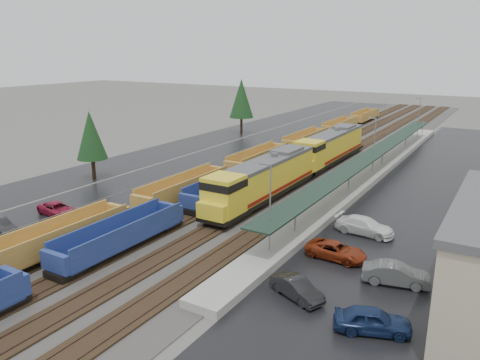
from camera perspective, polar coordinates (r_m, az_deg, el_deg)
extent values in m
cube|color=#302D2B|center=(77.76, 11.03, 3.03)|extent=(20.00, 160.00, 0.08)
cube|color=black|center=(79.91, 6.99, 3.63)|extent=(2.60, 160.00, 0.15)
cube|color=#473326|center=(80.18, 6.53, 3.76)|extent=(0.08, 160.00, 0.07)
cube|color=#473326|center=(79.61, 7.47, 3.65)|extent=(0.08, 160.00, 0.07)
cube|color=black|center=(78.41, 9.66, 3.29)|extent=(2.60, 160.00, 0.15)
cube|color=#473326|center=(78.65, 9.18, 3.43)|extent=(0.08, 160.00, 0.07)
cube|color=#473326|center=(78.14, 10.16, 3.31)|extent=(0.08, 160.00, 0.07)
cube|color=black|center=(77.10, 12.43, 2.94)|extent=(2.60, 160.00, 0.15)
cube|color=#473326|center=(77.30, 11.93, 3.08)|extent=(0.08, 160.00, 0.07)
cube|color=#473326|center=(76.85, 12.94, 2.95)|extent=(0.08, 160.00, 0.07)
cube|color=black|center=(75.96, 15.28, 2.56)|extent=(2.60, 160.00, 0.15)
cube|color=#473326|center=(76.13, 14.76, 2.71)|extent=(0.08, 160.00, 0.07)
cube|color=#473326|center=(75.76, 15.81, 2.58)|extent=(0.08, 160.00, 0.07)
cube|color=black|center=(83.91, 1.36, 4.21)|extent=(10.00, 160.00, 0.02)
cube|color=black|center=(89.18, -4.25, 4.85)|extent=(9.00, 160.00, 0.02)
cube|color=black|center=(64.06, 23.94, -0.75)|extent=(16.00, 100.00, 0.02)
cube|color=#9E9B93|center=(65.64, 15.78, 0.70)|extent=(3.00, 80.00, 0.70)
cylinder|color=gray|center=(42.53, 6.75, -4.68)|extent=(0.16, 0.16, 2.40)
cylinder|color=gray|center=(55.95, 13.12, -0.01)|extent=(0.16, 0.16, 2.40)
cylinder|color=gray|center=(70.01, 16.98, 2.82)|extent=(0.16, 0.16, 2.40)
cylinder|color=gray|center=(84.39, 19.55, 4.69)|extent=(0.16, 0.16, 2.40)
cylinder|color=gray|center=(98.96, 21.37, 6.00)|extent=(0.16, 0.16, 2.40)
cube|color=black|center=(64.99, 15.96, 3.13)|extent=(2.60, 65.00, 0.15)
cylinder|color=gray|center=(37.57, 3.68, -3.96)|extent=(0.12, 0.12, 8.00)
cube|color=gray|center=(36.68, 3.09, 1.92)|extent=(1.00, 0.15, 0.12)
cylinder|color=gray|center=(64.84, 16.02, 3.82)|extent=(0.12, 0.12, 8.00)
cube|color=gray|center=(64.32, 15.85, 7.27)|extent=(1.00, 0.15, 0.12)
cylinder|color=gray|center=(93.78, 20.95, 6.87)|extent=(0.12, 0.12, 8.00)
cube|color=gray|center=(93.43, 20.88, 9.27)|extent=(1.00, 0.15, 0.12)
cylinder|color=gray|center=(45.05, -23.69, -5.99)|extent=(0.08, 0.08, 2.00)
cylinder|color=gray|center=(49.70, -16.25, -3.30)|extent=(0.08, 0.08, 2.00)
cylinder|color=gray|center=(55.12, -10.21, -1.06)|extent=(0.08, 0.08, 2.00)
cylinder|color=gray|center=(61.11, -5.30, 0.78)|extent=(0.08, 0.08, 2.00)
cylinder|color=gray|center=(67.52, -1.30, 2.27)|extent=(0.08, 0.08, 2.00)
cylinder|color=gray|center=(74.24, 2.00, 3.48)|extent=(0.08, 0.08, 2.00)
cylinder|color=gray|center=(81.19, 4.75, 4.49)|extent=(0.08, 0.08, 2.00)
cylinder|color=gray|center=(88.32, 7.07, 5.33)|extent=(0.08, 0.08, 2.00)
cylinder|color=gray|center=(95.59, 9.04, 6.03)|extent=(0.08, 0.08, 2.00)
cylinder|color=gray|center=(102.97, 10.74, 6.63)|extent=(0.08, 0.08, 2.00)
cylinder|color=gray|center=(110.43, 12.21, 7.14)|extent=(0.08, 0.08, 2.00)
cylinder|color=gray|center=(117.96, 13.50, 7.58)|extent=(0.08, 0.08, 2.00)
cylinder|color=gray|center=(125.55, 14.64, 7.97)|extent=(0.08, 0.08, 2.00)
cylinder|color=gray|center=(133.19, 15.64, 8.31)|extent=(0.08, 0.08, 2.00)
cylinder|color=gray|center=(140.87, 16.54, 8.61)|extent=(0.08, 0.08, 2.00)
cylinder|color=gray|center=(148.58, 17.35, 8.88)|extent=(0.08, 0.08, 2.00)
cube|color=gray|center=(81.01, 4.77, 5.18)|extent=(0.05, 160.00, 0.05)
ellipsoid|color=#475340|center=(219.35, 16.49, 10.63)|extent=(154.00, 110.00, 19.80)
cylinder|color=#332316|center=(64.99, -17.42, 1.33)|extent=(0.50, 0.50, 2.70)
cone|color=black|center=(64.09, -17.74, 5.23)|extent=(3.96, 3.96, 6.30)
cylinder|color=#332316|center=(96.09, 0.17, 6.66)|extent=(0.50, 0.50, 3.30)
cone|color=black|center=(95.39, 0.17, 9.93)|extent=(4.84, 4.84, 7.70)
cube|color=black|center=(53.06, 3.07, -1.59)|extent=(3.29, 21.96, 0.44)
cube|color=yellow|center=(53.48, 3.65, 0.62)|extent=(3.07, 17.57, 3.29)
cube|color=yellow|center=(45.38, -1.98, -1.81)|extent=(3.29, 3.51, 3.73)
cube|color=black|center=(45.07, -2.00, -0.48)|extent=(3.35, 3.57, 0.77)
cube|color=yellow|center=(44.17, -3.37, -3.83)|extent=(3.07, 1.10, 1.54)
cube|color=#59595B|center=(53.06, 3.68, 2.45)|extent=(3.13, 17.57, 0.38)
cube|color=maroon|center=(54.54, 2.17, -0.50)|extent=(0.04, 17.57, 0.38)
cube|color=maroon|center=(53.17, 5.12, -0.98)|extent=(0.04, 17.57, 0.38)
cube|color=black|center=(53.19, 3.06, -2.04)|extent=(2.42, 6.59, 0.66)
cube|color=black|center=(46.85, -1.37, -4.36)|extent=(2.63, 4.39, 0.55)
cube|color=black|center=(59.79, 6.53, -0.02)|extent=(2.63, 4.39, 0.55)
cylinder|color=#59595B|center=(53.94, 4.23, 3.02)|extent=(0.77, 0.77, 0.55)
cube|color=#59595B|center=(56.84, 5.73, 3.58)|extent=(2.63, 4.39, 0.55)
cube|color=black|center=(71.70, 10.99, 2.69)|extent=(3.29, 21.96, 0.44)
cube|color=yellow|center=(72.33, 11.37, 4.29)|extent=(3.07, 17.57, 3.29)
cube|color=yellow|center=(63.44, 8.39, 3.07)|extent=(3.29, 3.51, 3.73)
cube|color=black|center=(63.22, 8.43, 4.05)|extent=(3.35, 3.57, 0.77)
cube|color=yellow|center=(61.91, 7.64, 1.75)|extent=(3.07, 1.10, 1.54)
cube|color=#59595B|center=(72.01, 11.44, 5.66)|extent=(3.13, 17.57, 0.38)
cube|color=maroon|center=(73.11, 10.16, 3.42)|extent=(0.04, 17.57, 0.38)
cube|color=maroon|center=(72.10, 12.47, 3.13)|extent=(0.04, 17.57, 0.38)
cube|color=black|center=(71.79, 10.97, 2.35)|extent=(2.42, 6.59, 0.66)
cube|color=black|center=(64.79, 8.61, 1.13)|extent=(2.63, 4.39, 0.55)
cube|color=black|center=(78.88, 12.92, 3.50)|extent=(2.63, 4.39, 0.55)
cylinder|color=#59595B|center=(72.98, 11.75, 6.04)|extent=(0.77, 0.77, 0.55)
cube|color=#59595B|center=(76.07, 12.58, 6.33)|extent=(2.63, 4.39, 0.55)
cube|color=olive|center=(42.12, -21.47, -7.41)|extent=(2.73, 13.81, 0.26)
cube|color=olive|center=(42.78, -22.68, -5.82)|extent=(0.16, 13.81, 1.89)
cube|color=olive|center=(40.79, -20.45, -6.62)|extent=(0.16, 13.81, 1.89)
cube|color=olive|center=(46.14, -14.62, -3.83)|extent=(2.73, 0.52, 1.47)
cube|color=black|center=(46.02, -15.18, -5.32)|extent=(2.10, 2.31, 0.52)
cube|color=olive|center=(53.69, -6.72, -1.50)|extent=(2.73, 13.81, 0.26)
cube|color=olive|center=(54.21, -7.85, -0.33)|extent=(0.16, 13.81, 1.89)
cube|color=olive|center=(52.66, -5.62, -0.73)|extent=(0.16, 13.81, 1.89)
cube|color=olive|center=(48.33, -11.89, -2.77)|extent=(2.73, 0.52, 1.47)
cube|color=olive|center=(59.05, -2.54, 0.91)|extent=(2.73, 0.52, 1.47)
cube|color=black|center=(49.17, -11.25, -3.70)|extent=(2.10, 2.31, 0.52)
cube|color=black|center=(58.74, -2.93, -0.23)|extent=(2.10, 2.31, 0.52)
cube|color=olive|center=(67.85, 2.30, 2.22)|extent=(2.73, 13.81, 0.26)
cube|color=olive|center=(68.26, 1.34, 3.12)|extent=(0.16, 13.81, 1.89)
cube|color=olive|center=(67.03, 3.29, 2.87)|extent=(0.16, 13.81, 1.89)
cube|color=olive|center=(61.70, -0.88, 1.57)|extent=(2.73, 0.52, 1.47)
cube|color=olive|center=(73.87, 4.96, 3.86)|extent=(2.73, 0.52, 1.47)
cube|color=black|center=(62.57, -0.52, 0.78)|extent=(2.10, 2.31, 0.52)
cube|color=black|center=(73.44, 4.69, 2.96)|extent=(2.10, 2.31, 0.52)
cube|color=olive|center=(83.28, 8.11, 4.58)|extent=(2.73, 13.81, 0.26)
cube|color=olive|center=(83.61, 7.31, 5.31)|extent=(0.16, 13.81, 1.89)
cube|color=olive|center=(82.62, 8.98, 5.12)|extent=(0.16, 13.81, 1.89)
cube|color=olive|center=(76.75, 6.04, 4.27)|extent=(2.73, 0.52, 1.47)
cube|color=olive|center=(89.65, 9.93, 5.76)|extent=(2.73, 0.52, 1.47)
cube|color=black|center=(77.61, 6.25, 3.60)|extent=(2.10, 2.31, 0.52)
cube|color=black|center=(89.16, 9.72, 5.03)|extent=(2.10, 2.31, 0.52)
cube|color=olive|center=(99.39, 12.10, 6.17)|extent=(2.73, 13.81, 0.26)
cube|color=olive|center=(99.67, 11.42, 6.78)|extent=(0.16, 13.81, 1.89)
cube|color=olive|center=(98.84, 12.85, 6.63)|extent=(0.16, 13.81, 1.89)
cube|color=olive|center=(92.65, 10.66, 6.04)|extent=(2.73, 0.52, 1.47)
cube|color=olive|center=(105.97, 13.40, 7.06)|extent=(2.73, 0.52, 1.47)
cube|color=black|center=(93.50, 10.79, 5.46)|extent=(2.10, 2.31, 0.52)
cube|color=black|center=(105.43, 13.24, 6.45)|extent=(2.10, 2.31, 0.52)
cube|color=olive|center=(115.90, 14.98, 7.29)|extent=(2.73, 13.81, 0.26)
cube|color=olive|center=(116.14, 14.39, 7.82)|extent=(0.16, 13.81, 1.89)
cube|color=olive|center=(115.42, 15.64, 7.68)|extent=(0.16, 13.81, 1.89)
cube|color=olive|center=(109.04, 13.94, 7.26)|extent=(2.73, 0.52, 1.47)
cube|color=olive|center=(122.60, 15.96, 7.99)|extent=(2.73, 0.52, 1.47)
cube|color=black|center=(109.88, 14.02, 6.76)|extent=(2.10, 2.31, 0.52)
cube|color=black|center=(122.03, 15.83, 7.47)|extent=(2.10, 2.31, 0.52)
cube|color=navy|center=(35.51, -25.78, -10.97)|extent=(2.72, 0.52, 1.47)
cube|color=black|center=(35.63, -26.57, -12.87)|extent=(2.09, 2.30, 0.52)
cube|color=navy|center=(41.29, -14.27, -7.23)|extent=(2.72, 12.74, 0.26)
cube|color=navy|center=(41.84, -15.63, -5.64)|extent=(0.16, 12.74, 1.89)
cube|color=navy|center=(40.07, -13.03, -6.41)|extent=(0.16, 12.74, 1.89)
cube|color=navy|center=(37.13, -21.60, -9.31)|extent=(2.72, 0.52, 1.47)
cube|color=navy|center=(45.53, -8.49, -3.75)|extent=(2.72, 0.52, 1.47)
cube|color=black|center=(37.96, -20.56, -10.39)|extent=(2.09, 2.30, 0.52)
cube|color=black|center=(45.37, -9.03, -5.25)|extent=(2.09, 2.30, 0.52)
cube|color=navy|center=(53.30, -1.78, -1.53)|extent=(2.72, 12.74, 0.26)
cube|color=navy|center=(53.72, -2.96, -0.35)|extent=(0.16, 12.74, 1.89)
cube|color=navy|center=(52.36, -0.58, -0.76)|extent=(0.16, 12.74, 1.89)
cube|color=navy|center=(47.94, -6.04, -2.66)|extent=(2.72, 0.52, 1.47)
cube|color=navy|center=(58.52, 1.70, 0.79)|extent=(2.72, 0.52, 1.47)
cube|color=black|center=(48.83, -5.49, -3.60)|extent=(2.09, 2.30, 0.52)
cube|color=black|center=(58.18, 1.34, -0.37)|extent=(2.09, 2.30, 0.52)
cube|color=navy|center=(67.19, 5.81, 2.01)|extent=(2.72, 12.74, 0.26)
cube|color=navy|center=(67.53, 4.82, 2.93)|extent=(0.16, 12.74, 1.89)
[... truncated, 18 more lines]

